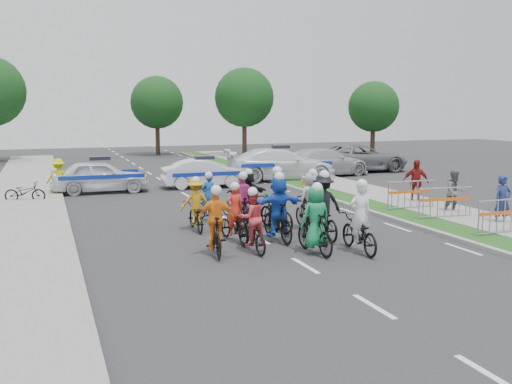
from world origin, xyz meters
name	(u,v)px	position (x,y,z in m)	size (l,w,h in m)	color
ground	(305,266)	(0.00, 0.00, 0.00)	(90.00, 90.00, 0.00)	#28282B
curb_right	(376,214)	(5.10, 5.00, 0.06)	(0.20, 60.00, 0.12)	gray
grass_strip	(393,213)	(5.80, 5.00, 0.06)	(1.20, 60.00, 0.11)	#1F4616
sidewalk_right	(435,209)	(7.60, 5.00, 0.07)	(2.40, 60.00, 0.13)	gray
sidewalk_left	(16,240)	(-6.50, 5.00, 0.07)	(3.00, 60.00, 0.13)	gray
rider_0	(359,228)	(1.85, 0.70, 0.63)	(0.78, 1.92, 1.92)	black
rider_1	(315,226)	(0.73, 0.96, 0.72)	(0.81, 1.79, 1.85)	black
rider_2	(252,227)	(-0.72, 1.73, 0.64)	(0.74, 1.70, 1.71)	black
rider_3	(216,228)	(-1.69, 1.69, 0.70)	(0.96, 1.78, 1.81)	black
rider_4	(322,212)	(1.71, 2.48, 0.76)	(1.11, 1.95, 1.97)	black
rider_5	(278,212)	(0.37, 2.58, 0.82)	(1.58, 1.89, 1.96)	black
rider_6	(234,221)	(-0.76, 3.03, 0.56)	(0.85, 1.73, 1.68)	black
rider_7	(311,206)	(1.89, 3.59, 0.74)	(0.84, 1.84, 1.90)	black
rider_8	(276,206)	(0.92, 4.03, 0.73)	(0.93, 2.00, 1.97)	black
rider_9	(242,207)	(-0.02, 4.47, 0.70)	(0.92, 1.73, 1.80)	black
rider_10	(196,209)	(-1.42, 4.78, 0.66)	(0.94, 1.65, 1.67)	black
rider_11	(248,199)	(0.58, 5.65, 0.74)	(1.40, 1.67, 1.74)	black
rider_12	(208,205)	(-0.67, 6.03, 0.55)	(0.87, 1.70, 1.66)	black
police_car_0	(100,176)	(-3.36, 14.06, 0.72)	(1.70, 4.23, 1.44)	white
police_car_1	(205,173)	(1.42, 14.07, 0.66)	(1.40, 4.02, 1.33)	white
police_car_2	(281,164)	(5.82, 15.28, 0.83)	(2.33, 5.74, 1.67)	white
civilian_sedan	(324,162)	(8.81, 16.22, 0.77)	(2.14, 5.28, 1.53)	silver
civilian_suv	(360,158)	(11.87, 17.51, 0.80)	(2.64, 5.72, 1.59)	slate
spectator_0	(503,201)	(7.86, 2.08, 0.81)	(0.59, 0.39, 1.61)	navy
spectator_1	(455,192)	(7.80, 4.24, 0.79)	(0.77, 0.60, 1.58)	#5C5B60
spectator_2	(416,182)	(7.86, 6.59, 0.87)	(1.02, 0.42, 1.74)	maroon
marshal_hiviz	(59,177)	(-5.11, 13.77, 0.79)	(1.02, 0.59, 1.58)	#D9CA0B
barrier_0	(504,218)	(6.70, 0.78, 0.56)	(2.00, 0.50, 1.12)	#A5A8AD
barrier_1	(445,204)	(6.70, 3.39, 0.56)	(2.00, 0.50, 1.12)	#A5A8AD
barrier_2	(411,196)	(6.70, 5.25, 0.56)	(2.00, 0.50, 1.12)	#A5A8AD
cone_0	(311,195)	(4.09, 8.07, 0.34)	(0.40, 0.40, 0.70)	#F24C0C
cone_1	(305,179)	(5.98, 12.65, 0.34)	(0.40, 0.40, 0.70)	#F24C0C
parked_bike	(25,192)	(-6.44, 12.26, 0.42)	(0.55, 1.58, 0.83)	black
tree_1	(244,98)	(9.00, 30.00, 4.54)	(4.55, 4.55, 6.82)	#382619
tree_2	(374,107)	(18.00, 26.00, 3.83)	(3.85, 3.85, 5.77)	#382619
tree_4	(157,103)	(3.00, 34.00, 4.19)	(4.20, 4.20, 6.30)	#382619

